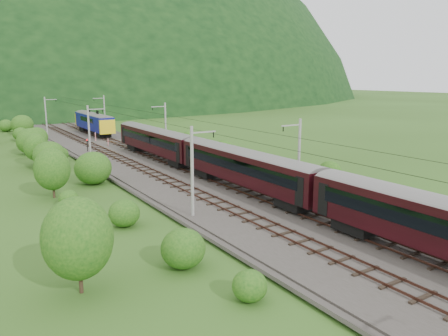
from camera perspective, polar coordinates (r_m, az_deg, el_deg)
ground at (r=42.49m, az=3.31°, el=-5.19°), size 600.00×600.00×0.00m
railbed at (r=50.59m, az=-3.32°, el=-2.22°), size 14.00×220.00×0.30m
track_left at (r=49.45m, az=-5.75°, el=-2.33°), size 2.40×220.00×0.27m
track_right at (r=51.72m, az=-1.00°, el=-1.63°), size 2.40×220.00×0.27m
catenary_left at (r=67.73m, az=-17.15°, el=4.62°), size 2.54×192.28×8.00m
catenary_right at (r=71.91m, az=-7.69°, el=5.44°), size 2.54×192.28×8.00m
overhead_wires at (r=49.36m, az=-3.41°, el=5.63°), size 4.83×198.00×0.03m
train at (r=46.36m, az=2.68°, el=0.87°), size 3.06×122.11×5.33m
hazard_post_near at (r=87.60m, az=-16.44°, el=3.96°), size 0.17×0.17×1.60m
hazard_post_far at (r=80.32m, az=-14.90°, el=3.27°), size 0.14×0.14×1.33m
signal at (r=75.49m, az=-17.43°, el=2.98°), size 0.22×0.22×2.00m
vegetation_left at (r=53.30m, az=-20.44°, el=0.02°), size 12.67×146.25×5.85m
vegetation_right at (r=50.63m, az=13.65°, el=-1.14°), size 6.69×100.52×2.98m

